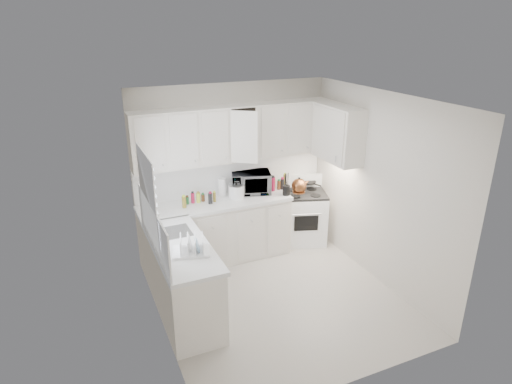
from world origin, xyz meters
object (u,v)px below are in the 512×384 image
microwave (251,180)px  dish_rack (191,244)px  rice_cooker (236,190)px  tea_kettle (299,185)px  stove (303,210)px  utensil_crock (286,184)px

microwave → dish_rack: bearing=-116.0°
microwave → rice_cooker: (-0.29, -0.12, -0.08)m
tea_kettle → microwave: (-0.68, 0.30, 0.08)m
tea_kettle → microwave: microwave is taller
tea_kettle → microwave: bearing=171.7°
dish_rack → tea_kettle: bearing=45.4°
stove → dish_rack: 2.64m
utensil_crock → dish_rack: size_ratio=0.87×
tea_kettle → dish_rack: tea_kettle is taller
microwave → rice_cooker: bearing=-139.8°
rice_cooker → utensil_crock: 0.76m
tea_kettle → utensil_crock: (-0.23, -0.03, 0.06)m
tea_kettle → dish_rack: (-2.04, -1.18, -0.01)m
dish_rack → microwave: bearing=62.6°
stove → utensil_crock: size_ratio=3.03×
dish_rack → rice_cooker: bearing=66.8°
stove → microwave: (-0.86, 0.14, 0.60)m
stove → rice_cooker: size_ratio=4.75×
tea_kettle → rice_cooker: 0.98m
microwave → rice_cooker: size_ratio=2.54×
stove → microwave: 1.06m
microwave → utensil_crock: size_ratio=1.62×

